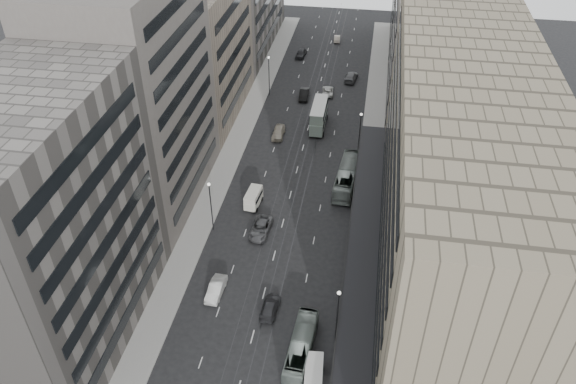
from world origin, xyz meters
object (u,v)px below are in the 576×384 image
Objects in this scene: double_decker at (319,115)px; bus_near at (301,347)px; sedan_2 at (261,228)px; sedan_1 at (216,289)px; bus_far at (347,176)px; panel_van at (253,198)px; vw_microbus at (314,375)px.

bus_near is at bearing -85.20° from double_decker.
sedan_1 is at bearing -100.86° from sedan_2.
sedan_1 is (-11.99, 7.51, -0.59)m from bus_near.
bus_far is at bearing -68.91° from double_decker.
bus_far is 2.52× the size of sedan_1.
bus_far reaches higher than sedan_1.
double_decker reaches higher than panel_van.
sedan_1 is at bearing 65.50° from bus_far.
bus_near is at bearing 90.29° from bus_far.
vw_microbus is at bearing 93.59° from bus_far.
double_decker is at bearing -64.50° from bus_far.
bus_near is 2.33× the size of panel_van.
sedan_1 is at bearing -100.07° from double_decker.
panel_van is 6.51m from sedan_2.
vw_microbus is at bearing -62.02° from sedan_2.
bus_near is at bearing -29.48° from sedan_1.
bus_near is 0.82× the size of bus_far.
vw_microbus is 0.84× the size of sedan_2.
sedan_2 is at bearing 78.18° from sedan_1.
sedan_1 is at bearing -28.74° from bus_near.
vw_microbus is at bearing -60.87° from panel_van.
panel_van is at bearing 109.76° from vw_microbus.
vw_microbus reaches higher than sedan_1.
panel_van is at bearing 33.51° from bus_far.
bus_near is 14.16m from sedan_1.
double_decker reaches higher than sedan_2.
double_decker is (-4.16, 50.98, 1.18)m from bus_near.
sedan_2 is (-11.27, -13.57, -0.91)m from bus_far.
panel_van is 0.89× the size of sedan_1.
sedan_1 is (-7.83, -43.47, -1.78)m from double_decker.
sedan_1 is at bearing 137.65° from vw_microbus.
sedan_1 reaches higher than sedan_2.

